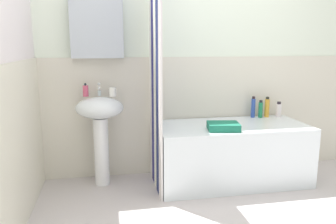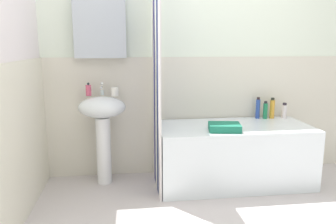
{
  "view_description": "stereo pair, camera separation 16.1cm",
  "coord_description": "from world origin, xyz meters",
  "px_view_note": "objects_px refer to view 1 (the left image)",
  "views": [
    {
      "loc": [
        -0.92,
        -2.09,
        1.32
      ],
      "look_at": [
        -0.4,
        0.69,
        0.75
      ],
      "focal_mm": 35.98,
      "sensor_mm": 36.0,
      "label": 1
    },
    {
      "loc": [
        -0.77,
        -2.11,
        1.32
      ],
      "look_at": [
        -0.4,
        0.69,
        0.75
      ],
      "focal_mm": 35.98,
      "sensor_mm": 36.0,
      "label": 2
    }
  ],
  "objects_px": {
    "toothbrush_cup": "(113,92)",
    "body_wash_bottle": "(279,110)",
    "shampoo_bottle": "(267,107)",
    "conditioner_bottle": "(253,107)",
    "bathtub": "(230,153)",
    "soap_dispenser": "(86,91)",
    "lotion_bottle": "(261,109)",
    "towel_folded": "(223,126)",
    "sink": "(100,121)"
  },
  "relations": [
    {
      "from": "toothbrush_cup",
      "to": "body_wash_bottle",
      "type": "relative_size",
      "value": 0.51
    },
    {
      "from": "shampoo_bottle",
      "to": "conditioner_bottle",
      "type": "height_order",
      "value": "conditioner_bottle"
    },
    {
      "from": "bathtub",
      "to": "conditioner_bottle",
      "type": "relative_size",
      "value": 6.5
    },
    {
      "from": "soap_dispenser",
      "to": "toothbrush_cup",
      "type": "xyz_separation_m",
      "value": [
        0.25,
        -0.05,
        -0.01
      ]
    },
    {
      "from": "lotion_bottle",
      "to": "conditioner_bottle",
      "type": "height_order",
      "value": "conditioner_bottle"
    },
    {
      "from": "bathtub",
      "to": "shampoo_bottle",
      "type": "bearing_deg",
      "value": 28.01
    },
    {
      "from": "bathtub",
      "to": "shampoo_bottle",
      "type": "distance_m",
      "value": 0.68
    },
    {
      "from": "soap_dispenser",
      "to": "conditioner_bottle",
      "type": "height_order",
      "value": "soap_dispenser"
    },
    {
      "from": "soap_dispenser",
      "to": "shampoo_bottle",
      "type": "relative_size",
      "value": 0.58
    },
    {
      "from": "towel_folded",
      "to": "lotion_bottle",
      "type": "bearing_deg",
      "value": 37.16
    },
    {
      "from": "conditioner_bottle",
      "to": "sink",
      "type": "bearing_deg",
      "value": -175.52
    },
    {
      "from": "bathtub",
      "to": "lotion_bottle",
      "type": "bearing_deg",
      "value": 31.02
    },
    {
      "from": "toothbrush_cup",
      "to": "body_wash_bottle",
      "type": "distance_m",
      "value": 1.75
    },
    {
      "from": "shampoo_bottle",
      "to": "lotion_bottle",
      "type": "height_order",
      "value": "shampoo_bottle"
    },
    {
      "from": "toothbrush_cup",
      "to": "body_wash_bottle",
      "type": "height_order",
      "value": "toothbrush_cup"
    },
    {
      "from": "soap_dispenser",
      "to": "shampoo_bottle",
      "type": "distance_m",
      "value": 1.87
    },
    {
      "from": "soap_dispenser",
      "to": "lotion_bottle",
      "type": "height_order",
      "value": "soap_dispenser"
    },
    {
      "from": "lotion_bottle",
      "to": "bathtub",
      "type": "bearing_deg",
      "value": -148.98
    },
    {
      "from": "soap_dispenser",
      "to": "conditioner_bottle",
      "type": "relative_size",
      "value": 0.56
    },
    {
      "from": "toothbrush_cup",
      "to": "shampoo_bottle",
      "type": "height_order",
      "value": "toothbrush_cup"
    },
    {
      "from": "sink",
      "to": "body_wash_bottle",
      "type": "bearing_deg",
      "value": 3.06
    },
    {
      "from": "soap_dispenser",
      "to": "toothbrush_cup",
      "type": "distance_m",
      "value": 0.25
    },
    {
      "from": "soap_dispenser",
      "to": "bathtub",
      "type": "bearing_deg",
      "value": -9.59
    },
    {
      "from": "conditioner_bottle",
      "to": "shampoo_bottle",
      "type": "bearing_deg",
      "value": -4.56
    },
    {
      "from": "sink",
      "to": "shampoo_bottle",
      "type": "height_order",
      "value": "sink"
    },
    {
      "from": "sink",
      "to": "conditioner_bottle",
      "type": "height_order",
      "value": "sink"
    },
    {
      "from": "body_wash_bottle",
      "to": "toothbrush_cup",
      "type": "bearing_deg",
      "value": -177.79
    },
    {
      "from": "shampoo_bottle",
      "to": "towel_folded",
      "type": "relative_size",
      "value": 0.78
    },
    {
      "from": "sink",
      "to": "lotion_bottle",
      "type": "relative_size",
      "value": 4.6
    },
    {
      "from": "body_wash_bottle",
      "to": "shampoo_bottle",
      "type": "bearing_deg",
      "value": 174.42
    },
    {
      "from": "toothbrush_cup",
      "to": "towel_folded",
      "type": "height_order",
      "value": "toothbrush_cup"
    },
    {
      "from": "towel_folded",
      "to": "body_wash_bottle",
      "type": "bearing_deg",
      "value": 29.03
    },
    {
      "from": "soap_dispenser",
      "to": "toothbrush_cup",
      "type": "relative_size",
      "value": 1.51
    },
    {
      "from": "towel_folded",
      "to": "soap_dispenser",
      "type": "bearing_deg",
      "value": 161.43
    },
    {
      "from": "sink",
      "to": "lotion_bottle",
      "type": "height_order",
      "value": "sink"
    },
    {
      "from": "sink",
      "to": "toothbrush_cup",
      "type": "distance_m",
      "value": 0.3
    },
    {
      "from": "body_wash_bottle",
      "to": "conditioner_bottle",
      "type": "relative_size",
      "value": 0.73
    },
    {
      "from": "toothbrush_cup",
      "to": "bathtub",
      "type": "height_order",
      "value": "toothbrush_cup"
    },
    {
      "from": "sink",
      "to": "body_wash_bottle",
      "type": "distance_m",
      "value": 1.86
    },
    {
      "from": "soap_dispenser",
      "to": "towel_folded",
      "type": "height_order",
      "value": "soap_dispenser"
    },
    {
      "from": "body_wash_bottle",
      "to": "lotion_bottle",
      "type": "distance_m",
      "value": 0.21
    },
    {
      "from": "toothbrush_cup",
      "to": "lotion_bottle",
      "type": "distance_m",
      "value": 1.55
    },
    {
      "from": "body_wash_bottle",
      "to": "lotion_bottle",
      "type": "bearing_deg",
      "value": -179.8
    },
    {
      "from": "lotion_bottle",
      "to": "soap_dispenser",
      "type": "bearing_deg",
      "value": -179.36
    },
    {
      "from": "bathtub",
      "to": "lotion_bottle",
      "type": "height_order",
      "value": "lotion_bottle"
    },
    {
      "from": "bathtub",
      "to": "towel_folded",
      "type": "relative_size",
      "value": 5.22
    },
    {
      "from": "body_wash_bottle",
      "to": "towel_folded",
      "type": "height_order",
      "value": "body_wash_bottle"
    },
    {
      "from": "soap_dispenser",
      "to": "body_wash_bottle",
      "type": "distance_m",
      "value": 2.0
    },
    {
      "from": "toothbrush_cup",
      "to": "lotion_bottle",
      "type": "relative_size",
      "value": 0.45
    },
    {
      "from": "sink",
      "to": "soap_dispenser",
      "type": "distance_m",
      "value": 0.32
    }
  ]
}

